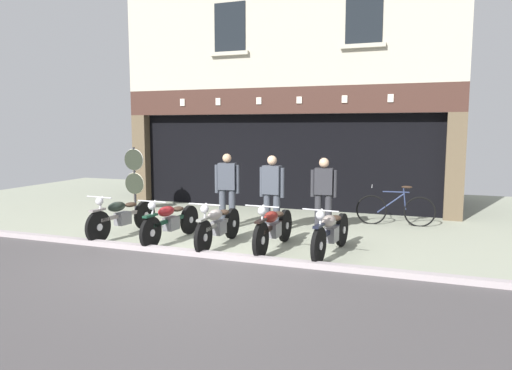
{
  "coord_description": "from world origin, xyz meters",
  "views": [
    {
      "loc": [
        3.85,
        -7.19,
        2.25
      ],
      "look_at": [
        0.22,
        2.66,
        0.97
      ],
      "focal_mm": 33.33,
      "sensor_mm": 36.0,
      "label": 1
    }
  ],
  "objects_px": {
    "motorcycle_center": "(218,225)",
    "salesman_right": "(324,191)",
    "shopkeeper_center": "(272,190)",
    "motorcycle_right": "(331,231)",
    "motorcycle_center_right": "(273,227)",
    "motorcycle_center_left": "(170,221)",
    "tyre_sign_pole": "(134,173)",
    "leaning_bicycle": "(396,209)",
    "salesman_left": "(227,187)",
    "advert_board_near": "(335,148)",
    "motorcycle_left": "(122,216)"
  },
  "relations": [
    {
      "from": "motorcycle_center_left",
      "to": "salesman_left",
      "type": "height_order",
      "value": "salesman_left"
    },
    {
      "from": "shopkeeper_center",
      "to": "motorcycle_right",
      "type": "bearing_deg",
      "value": 141.05
    },
    {
      "from": "motorcycle_center_left",
      "to": "tyre_sign_pole",
      "type": "bearing_deg",
      "value": -42.27
    },
    {
      "from": "motorcycle_left",
      "to": "motorcycle_center_right",
      "type": "distance_m",
      "value": 3.29
    },
    {
      "from": "salesman_left",
      "to": "tyre_sign_pole",
      "type": "distance_m",
      "value": 3.48
    },
    {
      "from": "motorcycle_center",
      "to": "salesman_right",
      "type": "relative_size",
      "value": 1.2
    },
    {
      "from": "leaning_bicycle",
      "to": "motorcycle_center_left",
      "type": "bearing_deg",
      "value": 122.4
    },
    {
      "from": "motorcycle_center_right",
      "to": "shopkeeper_center",
      "type": "xyz_separation_m",
      "value": [
        -0.49,
        1.4,
        0.49
      ]
    },
    {
      "from": "shopkeeper_center",
      "to": "leaning_bicycle",
      "type": "xyz_separation_m",
      "value": [
        2.45,
        1.65,
        -0.54
      ]
    },
    {
      "from": "leaning_bicycle",
      "to": "motorcycle_center_right",
      "type": "bearing_deg",
      "value": 142.07
    },
    {
      "from": "motorcycle_left",
      "to": "motorcycle_center",
      "type": "distance_m",
      "value": 2.23
    },
    {
      "from": "motorcycle_left",
      "to": "salesman_right",
      "type": "relative_size",
      "value": 1.28
    },
    {
      "from": "tyre_sign_pole",
      "to": "motorcycle_center_right",
      "type": "bearing_deg",
      "value": -28.96
    },
    {
      "from": "motorcycle_center_left",
      "to": "leaning_bicycle",
      "type": "height_order",
      "value": "leaning_bicycle"
    },
    {
      "from": "motorcycle_left",
      "to": "shopkeeper_center",
      "type": "bearing_deg",
      "value": -147.55
    },
    {
      "from": "salesman_left",
      "to": "advert_board_near",
      "type": "bearing_deg",
      "value": -132.74
    },
    {
      "from": "tyre_sign_pole",
      "to": "advert_board_near",
      "type": "distance_m",
      "value": 5.43
    },
    {
      "from": "motorcycle_center_right",
      "to": "shopkeeper_center",
      "type": "bearing_deg",
      "value": -68.88
    },
    {
      "from": "salesman_left",
      "to": "advert_board_near",
      "type": "relative_size",
      "value": 1.59
    },
    {
      "from": "motorcycle_center",
      "to": "salesman_left",
      "type": "height_order",
      "value": "salesman_left"
    },
    {
      "from": "motorcycle_left",
      "to": "leaning_bicycle",
      "type": "bearing_deg",
      "value": -144.28
    },
    {
      "from": "motorcycle_left",
      "to": "shopkeeper_center",
      "type": "xyz_separation_m",
      "value": [
        2.79,
        1.44,
        0.49
      ]
    },
    {
      "from": "motorcycle_center",
      "to": "advert_board_near",
      "type": "relative_size",
      "value": 1.83
    },
    {
      "from": "motorcycle_center_right",
      "to": "salesman_left",
      "type": "bearing_deg",
      "value": -41.3
    },
    {
      "from": "motorcycle_center_right",
      "to": "motorcycle_right",
      "type": "bearing_deg",
      "value": -177.76
    },
    {
      "from": "motorcycle_center",
      "to": "salesman_left",
      "type": "xyz_separation_m",
      "value": [
        -0.5,
        1.58,
        0.51
      ]
    },
    {
      "from": "motorcycle_right",
      "to": "tyre_sign_pole",
      "type": "bearing_deg",
      "value": -18.25
    },
    {
      "from": "salesman_left",
      "to": "motorcycle_center",
      "type": "bearing_deg",
      "value": 96.43
    },
    {
      "from": "leaning_bicycle",
      "to": "motorcycle_left",
      "type": "bearing_deg",
      "value": 115.2
    },
    {
      "from": "salesman_left",
      "to": "tyre_sign_pole",
      "type": "bearing_deg",
      "value": -31.55
    },
    {
      "from": "salesman_right",
      "to": "tyre_sign_pole",
      "type": "xyz_separation_m",
      "value": [
        -5.35,
        0.83,
        0.15
      ]
    },
    {
      "from": "motorcycle_center_left",
      "to": "motorcycle_center_right",
      "type": "height_order",
      "value": "motorcycle_center_right"
    },
    {
      "from": "salesman_left",
      "to": "advert_board_near",
      "type": "distance_m",
      "value": 3.57
    },
    {
      "from": "shopkeeper_center",
      "to": "salesman_left",
      "type": "bearing_deg",
      "value": -0.01
    },
    {
      "from": "motorcycle_left",
      "to": "tyre_sign_pole",
      "type": "relative_size",
      "value": 1.2
    },
    {
      "from": "leaning_bicycle",
      "to": "salesman_left",
      "type": "bearing_deg",
      "value": 109.13
    },
    {
      "from": "motorcycle_center_left",
      "to": "salesman_left",
      "type": "bearing_deg",
      "value": -106.36
    },
    {
      "from": "advert_board_near",
      "to": "motorcycle_right",
      "type": "bearing_deg",
      "value": -79.78
    },
    {
      "from": "motorcycle_center",
      "to": "tyre_sign_pole",
      "type": "relative_size",
      "value": 1.12
    },
    {
      "from": "motorcycle_left",
      "to": "motorcycle_right",
      "type": "height_order",
      "value": "motorcycle_left"
    },
    {
      "from": "motorcycle_right",
      "to": "tyre_sign_pole",
      "type": "xyz_separation_m",
      "value": [
        -5.89,
        2.66,
        0.61
      ]
    },
    {
      "from": "salesman_right",
      "to": "advert_board_near",
      "type": "height_order",
      "value": "advert_board_near"
    },
    {
      "from": "motorcycle_center_left",
      "to": "salesman_right",
      "type": "relative_size",
      "value": 1.24
    },
    {
      "from": "salesman_left",
      "to": "advert_board_near",
      "type": "height_order",
      "value": "advert_board_near"
    },
    {
      "from": "shopkeeper_center",
      "to": "leaning_bicycle",
      "type": "distance_m",
      "value": 3.01
    },
    {
      "from": "salesman_right",
      "to": "shopkeeper_center",
      "type": "bearing_deg",
      "value": 16.23
    },
    {
      "from": "motorcycle_center",
      "to": "shopkeeper_center",
      "type": "bearing_deg",
      "value": -110.49
    },
    {
      "from": "salesman_right",
      "to": "motorcycle_right",
      "type": "bearing_deg",
      "value": 99.31
    },
    {
      "from": "tyre_sign_pole",
      "to": "motorcycle_left",
      "type": "bearing_deg",
      "value": -60.4
    },
    {
      "from": "shopkeeper_center",
      "to": "advert_board_near",
      "type": "xyz_separation_m",
      "value": [
        0.76,
        3.03,
        0.77
      ]
    }
  ]
}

